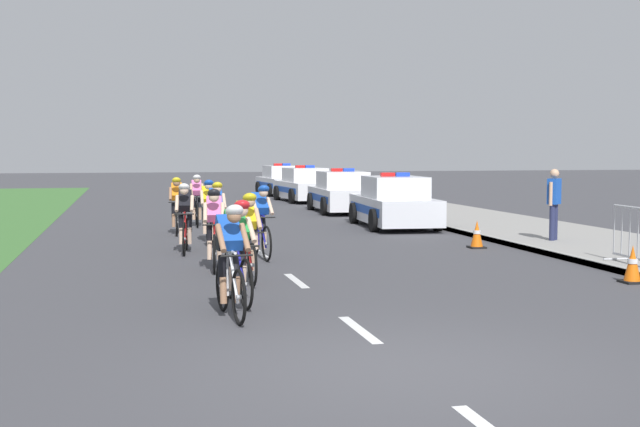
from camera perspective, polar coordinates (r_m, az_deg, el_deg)
ground_plane at (r=8.72m, az=6.06°, el=-10.42°), size 160.00×160.00×0.00m
sidewalk_slab at (r=24.47m, az=12.71°, el=-0.86°), size 4.03×60.00×0.12m
kerb_edge at (r=23.70m, az=8.48°, el=-0.95°), size 0.16×60.00×0.13m
lane_markings_centre at (r=20.14m, az=-4.99°, el=-2.02°), size 0.14×29.60×0.01m
cyclist_lead at (r=11.06m, az=-6.15°, el=-3.13°), size 0.45×1.72×1.56m
cyclist_second at (r=12.07m, az=-5.66°, el=-2.51°), size 0.45×1.72×1.56m
cyclist_third at (r=14.02m, az=-5.02°, el=-1.56°), size 0.43×1.72×1.56m
cyclist_fourth at (r=15.55m, az=-7.24°, el=-1.00°), size 0.45×1.72×1.56m
cyclist_fifth at (r=17.12m, az=-4.09°, el=-0.49°), size 0.45×1.72×1.56m
cyclist_sixth at (r=18.24m, az=-9.21°, el=-0.24°), size 0.45×1.72×1.56m
cyclist_seventh at (r=18.93m, az=-7.10°, el=-0.06°), size 0.42×1.72×1.56m
cyclist_eighth at (r=20.41m, az=-7.64°, el=0.25°), size 0.42×1.72×1.56m
cyclist_ninth at (r=22.39m, az=-9.76°, el=0.58°), size 0.44×1.72×1.56m
cyclist_tenth at (r=24.70m, az=-8.42°, el=0.94°), size 0.43×1.72×1.56m
police_car_nearest at (r=24.29m, az=5.08°, el=0.66°), size 2.21×4.50×1.59m
police_car_second at (r=30.09m, az=1.52°, el=1.37°), size 2.14×4.47×1.59m
police_car_third at (r=36.52m, az=-1.07°, el=1.89°), size 2.21×4.50×1.59m
police_car_furthest at (r=41.99m, az=-2.64°, el=2.20°), size 2.19×4.49×1.59m
traffic_cone_near at (r=14.94m, az=20.59°, el=-3.29°), size 0.36×0.36×0.64m
traffic_cone_far at (r=19.32m, az=10.68°, el=-1.43°), size 0.36×0.36×0.64m
spectator_closest at (r=20.27m, az=15.70°, el=0.94°), size 0.44×0.40×1.68m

